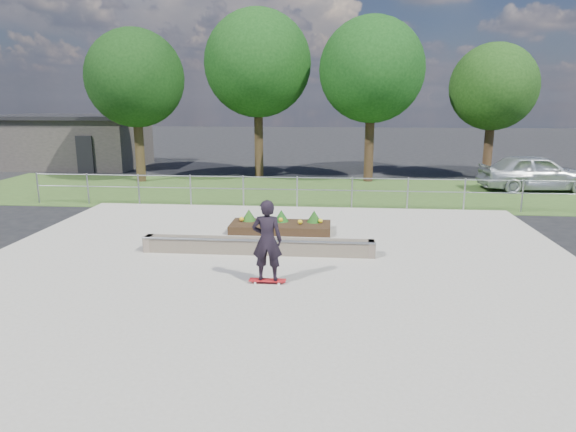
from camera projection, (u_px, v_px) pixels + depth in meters
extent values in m
plane|color=black|center=(273.00, 278.00, 11.70)|extent=(120.00, 120.00, 0.00)
cube|color=#304D1F|center=(303.00, 191.00, 22.37)|extent=(30.00, 8.00, 0.02)
cube|color=#9E9A8C|center=(273.00, 276.00, 11.69)|extent=(15.00, 15.00, 0.06)
cylinder|color=#93959B|center=(38.00, 188.00, 19.71)|extent=(0.06, 0.06, 1.20)
cylinder|color=#919399|center=(88.00, 189.00, 19.54)|extent=(0.06, 0.06, 1.20)
cylinder|color=gray|center=(139.00, 190.00, 19.36)|extent=(0.06, 0.06, 1.20)
cylinder|color=#979A9F|center=(191.00, 191.00, 19.19)|extent=(0.06, 0.06, 1.20)
cylinder|color=#94969C|center=(243.00, 191.00, 19.01)|extent=(0.06, 0.06, 1.20)
cylinder|color=#9C9EA4|center=(297.00, 192.00, 18.84)|extent=(0.06, 0.06, 1.20)
cylinder|color=gray|center=(352.00, 193.00, 18.67)|extent=(0.06, 0.06, 1.20)
cylinder|color=#92949A|center=(408.00, 194.00, 18.49)|extent=(0.06, 0.06, 1.20)
cylinder|color=#999BA1|center=(464.00, 195.00, 18.32)|extent=(0.06, 0.06, 1.20)
cylinder|color=gray|center=(522.00, 196.00, 18.15)|extent=(0.06, 0.06, 1.20)
cylinder|color=#93969B|center=(297.00, 178.00, 18.72)|extent=(20.00, 0.04, 0.04)
cylinder|color=gray|center=(297.00, 190.00, 18.82)|extent=(20.00, 0.04, 0.04)
cube|color=#322F2C|center=(72.00, 143.00, 30.06)|extent=(8.00, 5.00, 2.80)
cube|color=black|center=(70.00, 117.00, 29.72)|extent=(8.40, 5.40, 0.20)
cube|color=black|center=(85.00, 155.00, 27.50)|extent=(0.90, 0.10, 2.00)
cylinder|color=#322414|center=(140.00, 151.00, 24.68)|extent=(0.44, 0.44, 2.93)
sphere|color=black|center=(135.00, 78.00, 23.90)|extent=(4.55, 4.55, 4.55)
cylinder|color=black|center=(259.00, 144.00, 26.09)|extent=(0.44, 0.44, 3.38)
sphere|color=black|center=(258.00, 63.00, 25.20)|extent=(5.25, 5.25, 5.25)
cylinder|color=black|center=(369.00, 149.00, 24.67)|extent=(0.44, 0.44, 3.15)
sphere|color=black|center=(372.00, 70.00, 23.83)|extent=(4.90, 4.90, 4.90)
cylinder|color=#321F14|center=(488.00, 152.00, 25.65)|extent=(0.44, 0.44, 2.70)
sphere|color=black|center=(494.00, 87.00, 24.94)|extent=(4.20, 4.20, 4.20)
cube|color=brown|center=(258.00, 246.00, 13.26)|extent=(6.00, 0.40, 0.40)
cylinder|color=gray|center=(257.00, 241.00, 13.02)|extent=(6.00, 0.06, 0.06)
cube|color=#6A5B4E|center=(149.00, 243.00, 13.51)|extent=(0.15, 0.42, 0.40)
cube|color=brown|center=(371.00, 249.00, 13.01)|extent=(0.15, 0.42, 0.40)
cube|color=black|center=(281.00, 227.00, 15.46)|extent=(3.00, 1.20, 0.25)
sphere|color=yellow|center=(242.00, 219.00, 15.62)|extent=(0.14, 0.14, 0.14)
sphere|color=yellow|center=(260.00, 221.00, 15.37)|extent=(0.14, 0.14, 0.14)
sphere|color=gold|center=(281.00, 220.00, 15.51)|extent=(0.14, 0.14, 0.14)
sphere|color=yellow|center=(300.00, 222.00, 15.27)|extent=(0.14, 0.14, 0.14)
sphere|color=yellow|center=(320.00, 221.00, 15.41)|extent=(0.14, 0.14, 0.14)
cone|color=#1B4914|center=(249.00, 215.00, 15.72)|extent=(0.44, 0.44, 0.36)
cone|color=#154915|center=(281.00, 216.00, 15.64)|extent=(0.44, 0.44, 0.36)
cone|color=#164313|center=(314.00, 216.00, 15.55)|extent=(0.44, 0.44, 0.36)
cylinder|color=silver|center=(255.00, 283.00, 11.11)|extent=(0.05, 0.03, 0.05)
cylinder|color=silver|center=(256.00, 280.00, 11.28)|extent=(0.05, 0.03, 0.05)
cylinder|color=white|center=(279.00, 284.00, 11.06)|extent=(0.05, 0.03, 0.05)
cylinder|color=white|center=(280.00, 281.00, 11.24)|extent=(0.05, 0.03, 0.05)
cylinder|color=#939498|center=(256.00, 281.00, 11.19)|extent=(0.02, 0.18, 0.02)
cylinder|color=gray|center=(279.00, 281.00, 11.14)|extent=(0.02, 0.18, 0.02)
cube|color=#B0151B|center=(267.00, 280.00, 11.16)|extent=(0.80, 0.21, 0.02)
imported|color=black|center=(267.00, 240.00, 10.96)|extent=(0.65, 0.43, 1.78)
imported|color=#ACB2B6|center=(535.00, 172.00, 22.37)|extent=(4.87, 2.27, 1.61)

